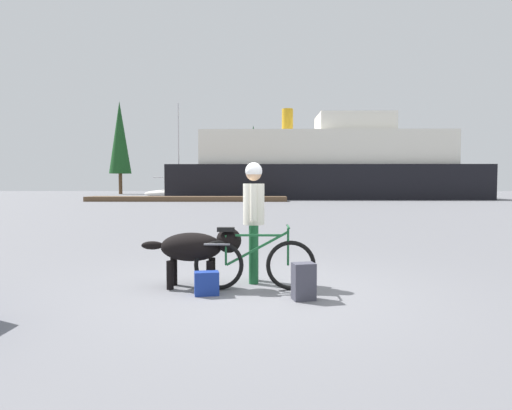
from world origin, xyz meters
The scene contains 13 objects.
ground_plane centered at (0.00, 0.00, 0.00)m, with size 160.00×160.00×0.00m, color slate.
bicycle centered at (-0.05, 0.06, 0.38)m, with size 1.70×0.44×0.90m.
person_cyclist centered at (-0.06, 0.56, 1.10)m, with size 0.32×0.53×1.80m.
dog centered at (-0.85, 0.21, 0.58)m, with size 1.43×0.48×0.86m.
backpack centered at (0.60, -0.45, 0.24)m, with size 0.28×0.20×0.47m, color #3F3F4C.
handbag_pannier centered at (-0.67, -0.23, 0.16)m, with size 0.32×0.18×0.31m, color navy.
dock_pier centered at (-6.27, 30.79, 0.20)m, with size 16.62×2.39×0.40m, color brown.
ferry_boat centered at (6.18, 37.78, 3.11)m, with size 29.66×8.76×8.83m.
sailboat_moored centered at (-8.39, 38.17, 0.52)m, with size 6.99×1.96×9.53m.
pine_tree_far_left centered at (-19.76, 54.98, 7.82)m, with size 3.02×3.02×12.86m.
pine_tree_center centered at (-1.32, 57.72, 6.05)m, with size 2.84×2.84×9.85m.
pine_tree_far_right centered at (11.55, 57.14, 5.54)m, with size 3.24×3.24×8.75m.
pine_tree_mid_back centered at (-6.43, 60.20, 5.38)m, with size 4.02×4.02×8.51m.
Camera 1 is at (0.08, -6.02, 1.49)m, focal length 30.91 mm.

